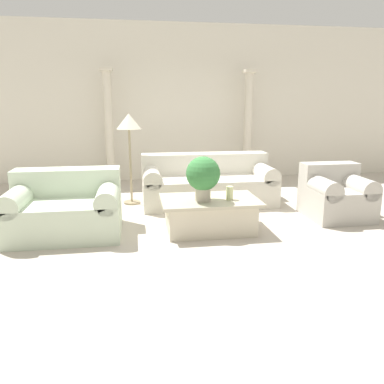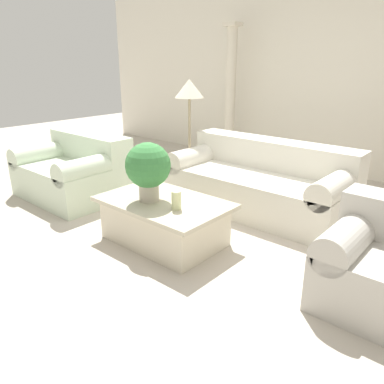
{
  "view_description": "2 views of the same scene",
  "coord_description": "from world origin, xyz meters",
  "px_view_note": "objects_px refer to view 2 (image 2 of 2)",
  "views": [
    {
      "loc": [
        -1.08,
        -5.02,
        1.65
      ],
      "look_at": [
        -0.35,
        -0.27,
        0.48
      ],
      "focal_mm": 35.0,
      "sensor_mm": 36.0,
      "label": 1
    },
    {
      "loc": [
        2.25,
        -2.81,
        1.7
      ],
      "look_at": [
        -0.05,
        -0.15,
        0.46
      ],
      "focal_mm": 35.0,
      "sensor_mm": 36.0,
      "label": 2
    }
  ],
  "objects_px": {
    "loveseat": "(75,171)",
    "potted_plant": "(148,167)",
    "floor_lamp": "(189,96)",
    "sofa_long": "(260,182)",
    "coffee_table": "(164,220)"
  },
  "relations": [
    {
      "from": "sofa_long",
      "to": "coffee_table",
      "type": "xyz_separation_m",
      "value": [
        -0.24,
        -1.38,
        -0.11
      ]
    },
    {
      "from": "potted_plant",
      "to": "sofa_long",
      "type": "bearing_deg",
      "value": 76.87
    },
    {
      "from": "sofa_long",
      "to": "coffee_table",
      "type": "distance_m",
      "value": 1.41
    },
    {
      "from": "sofa_long",
      "to": "potted_plant",
      "type": "bearing_deg",
      "value": -103.13
    },
    {
      "from": "potted_plant",
      "to": "loveseat",
      "type": "bearing_deg",
      "value": 171.03
    },
    {
      "from": "sofa_long",
      "to": "floor_lamp",
      "type": "xyz_separation_m",
      "value": [
        -1.25,
        0.14,
        0.91
      ]
    },
    {
      "from": "loveseat",
      "to": "coffee_table",
      "type": "height_order",
      "value": "loveseat"
    },
    {
      "from": "loveseat",
      "to": "floor_lamp",
      "type": "xyz_separation_m",
      "value": [
        0.81,
        1.34,
        0.9
      ]
    },
    {
      "from": "potted_plant",
      "to": "floor_lamp",
      "type": "distance_m",
      "value": 1.91
    },
    {
      "from": "coffee_table",
      "to": "floor_lamp",
      "type": "xyz_separation_m",
      "value": [
        -1.01,
        1.52,
        1.02
      ]
    },
    {
      "from": "loveseat",
      "to": "potted_plant",
      "type": "bearing_deg",
      "value": -8.97
    },
    {
      "from": "loveseat",
      "to": "potted_plant",
      "type": "relative_size",
      "value": 2.41
    },
    {
      "from": "potted_plant",
      "to": "floor_lamp",
      "type": "height_order",
      "value": "floor_lamp"
    },
    {
      "from": "sofa_long",
      "to": "floor_lamp",
      "type": "height_order",
      "value": "floor_lamp"
    },
    {
      "from": "potted_plant",
      "to": "floor_lamp",
      "type": "bearing_deg",
      "value": 119.31
    }
  ]
}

